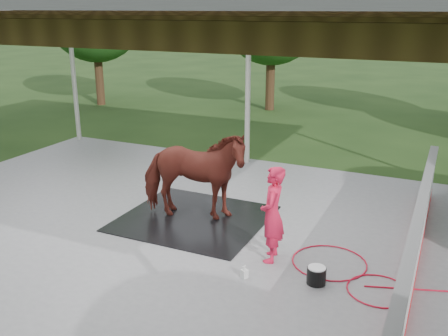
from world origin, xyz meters
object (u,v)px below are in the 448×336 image
at_px(wash_bucket, 316,275).
at_px(dasher_board, 414,251).
at_px(handler, 272,214).
at_px(horse, 193,175).

bearing_deg(wash_bucket, dasher_board, 24.71).
bearing_deg(dasher_board, wash_bucket, -155.29).
xyz_separation_m(handler, wash_bucket, (0.87, -0.44, -0.66)).
relative_size(dasher_board, wash_bucket, 27.57).
xyz_separation_m(dasher_board, wash_bucket, (-1.29, -0.59, -0.40)).
xyz_separation_m(horse, wash_bucket, (2.81, -1.35, -0.77)).
bearing_deg(dasher_board, horse, 169.55).
bearing_deg(horse, dasher_board, -114.82).
height_order(horse, wash_bucket, horse).
height_order(dasher_board, handler, handler).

